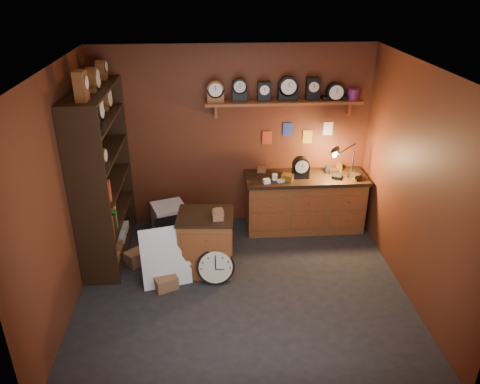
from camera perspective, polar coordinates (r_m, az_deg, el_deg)
name	(u,v)px	position (r m, az deg, el deg)	size (l,w,h in m)	color
floor	(242,288)	(5.96, 0.26, -11.65)	(4.00, 4.00, 0.00)	black
room_shell	(246,157)	(5.21, 0.71, 4.35)	(4.02, 3.62, 2.71)	#562614
shelving_unit	(99,169)	(6.34, -16.78, 2.68)	(0.47, 1.60, 2.58)	black
workbench	(305,199)	(7.09, 7.89, -0.87)	(1.79, 0.66, 1.36)	brown
low_cabinet	(206,240)	(6.08, -4.15, -5.90)	(0.75, 0.65, 0.90)	brown
big_round_clock	(216,267)	(5.94, -2.99, -9.06)	(0.48, 0.16, 0.48)	black
white_panel	(168,283)	(6.11, -8.78, -10.94)	(0.60, 0.03, 0.81)	silver
mini_fridge	(170,220)	(7.02, -8.59, -3.40)	(0.58, 0.60, 0.47)	silver
floor_box_a	(166,282)	(6.00, -9.06, -10.78)	(0.27, 0.23, 0.17)	brown
floor_box_b	(173,268)	(6.28, -8.21, -9.18)	(0.18, 0.21, 0.11)	white
floor_box_c	(136,258)	(6.50, -12.61, -7.84)	(0.25, 0.21, 0.19)	brown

